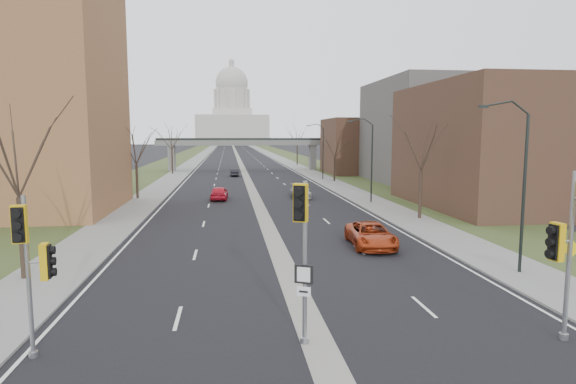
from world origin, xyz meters
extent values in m
plane|color=black|center=(0.00, 0.00, 0.00)|extent=(700.00, 700.00, 0.00)
cube|color=black|center=(0.00, 150.00, 0.01)|extent=(20.00, 600.00, 0.01)
cube|color=gray|center=(0.00, 150.00, 0.00)|extent=(1.20, 600.00, 0.02)
cube|color=gray|center=(12.00, 150.00, 0.06)|extent=(4.00, 600.00, 0.12)
cube|color=gray|center=(-12.00, 150.00, 0.06)|extent=(4.00, 600.00, 0.12)
cube|color=#2E3D1C|center=(18.00, 150.00, 0.05)|extent=(8.00, 600.00, 0.10)
cube|color=#2E3D1C|center=(-18.00, 150.00, 0.05)|extent=(8.00, 600.00, 0.10)
cube|color=#4E3124|center=(24.00, 28.00, 6.00)|extent=(16.00, 20.00, 12.00)
cube|color=#5B5753|center=(28.00, 52.00, 7.50)|extent=(18.00, 22.00, 15.00)
cube|color=#4E3124|center=(22.00, 70.00, 5.00)|extent=(14.00, 14.00, 10.00)
cube|color=slate|center=(-14.00, 80.00, 2.50)|extent=(1.20, 2.50, 5.00)
cube|color=slate|center=(14.00, 80.00, 2.50)|extent=(1.20, 2.50, 5.00)
cube|color=slate|center=(0.00, 80.00, 5.50)|extent=(34.00, 3.00, 1.00)
cube|color=black|center=(0.00, 80.00, 6.20)|extent=(34.00, 0.15, 0.50)
cube|color=beige|center=(0.00, 320.00, 10.00)|extent=(48.00, 42.00, 20.00)
cube|color=beige|center=(0.00, 320.00, 22.00)|extent=(26.00, 26.00, 5.00)
cylinder|color=beige|center=(0.00, 320.00, 31.00)|extent=(22.00, 22.00, 14.00)
sphere|color=beige|center=(0.00, 320.00, 42.00)|extent=(22.00, 22.00, 22.00)
cylinder|color=beige|center=(0.00, 320.00, 53.50)|extent=(3.60, 3.60, 4.50)
cylinder|color=black|center=(11.80, 6.00, 4.12)|extent=(0.16, 0.16, 8.00)
cube|color=black|center=(9.50, 6.00, 8.47)|extent=(0.45, 0.18, 0.14)
cylinder|color=black|center=(11.80, 32.00, 4.12)|extent=(0.16, 0.16, 8.00)
cube|color=black|center=(9.50, 32.00, 8.47)|extent=(0.45, 0.18, 0.14)
cylinder|color=black|center=(11.80, 58.00, 4.12)|extent=(0.16, 0.16, 8.00)
cube|color=black|center=(9.50, 58.00, 8.47)|extent=(0.45, 0.18, 0.14)
cylinder|color=#382B21|center=(-13.00, 8.00, 2.12)|extent=(0.28, 0.28, 4.00)
cylinder|color=#382B21|center=(-13.00, 38.00, 2.00)|extent=(0.28, 0.28, 3.75)
cylinder|color=#382B21|center=(-13.00, 72.00, 2.25)|extent=(0.28, 0.28, 4.25)
cylinder|color=#382B21|center=(13.00, 22.00, 2.12)|extent=(0.28, 0.28, 4.00)
cylinder|color=#382B21|center=(13.00, 55.00, 1.87)|extent=(0.28, 0.28, 3.50)
cylinder|color=#382B21|center=(13.00, 95.00, 2.25)|extent=(0.28, 0.28, 4.25)
cylinder|color=gray|center=(-9.26, -0.78, 2.63)|extent=(0.14, 0.14, 5.25)
cylinder|color=gray|center=(-9.26, -0.78, 0.10)|extent=(0.28, 0.28, 0.20)
cube|color=#CA9E0B|center=(-9.22, -1.28, 4.45)|extent=(0.46, 0.44, 1.16)
cube|color=#CA9E0B|center=(-8.76, -0.73, 3.13)|extent=(0.44, 0.46, 1.16)
cylinder|color=gray|center=(-0.45, -0.82, 2.80)|extent=(0.15, 0.15, 5.60)
cylinder|color=gray|center=(-0.45, -0.82, 0.11)|extent=(0.30, 0.30, 0.22)
cube|color=#CA9E0B|center=(-0.68, -1.31, 4.95)|extent=(0.59, 0.58, 1.24)
cube|color=black|center=(-0.45, -0.82, 2.48)|extent=(0.60, 0.31, 0.65)
cube|color=silver|center=(-0.45, -0.82, 1.88)|extent=(0.46, 0.24, 0.32)
cylinder|color=gray|center=(8.58, -1.62, 2.95)|extent=(0.16, 0.16, 5.91)
cylinder|color=gray|center=(8.58, -1.62, 0.11)|extent=(0.32, 0.32, 0.23)
cube|color=#CA9E0B|center=(8.02, -1.71, 3.52)|extent=(0.52, 0.54, 1.31)
cylinder|color=black|center=(12.63, 3.49, 1.01)|extent=(0.07, 0.07, 1.79)
cube|color=#DEC00C|center=(12.63, 3.49, 1.91)|extent=(0.86, 0.16, 0.87)
imported|color=red|center=(-4.01, 36.53, 0.76)|extent=(2.01, 4.54, 1.52)
imported|color=black|center=(-2.00, 66.49, 0.62)|extent=(1.48, 3.84, 1.25)
imported|color=#A63211|center=(6.00, 12.87, 0.76)|extent=(2.84, 5.64, 1.53)
imported|color=#9B9CA2|center=(5.09, 37.16, 0.73)|extent=(2.17, 5.08, 1.46)
camera|label=1|loc=(-2.95, -16.38, 7.12)|focal=30.00mm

